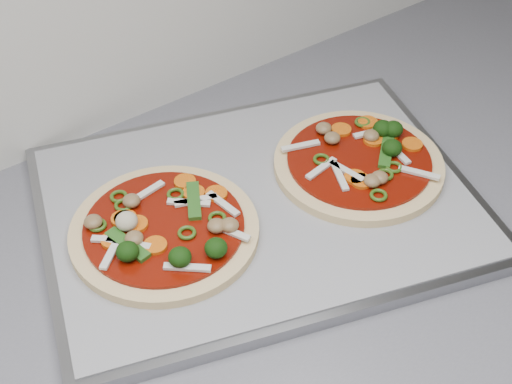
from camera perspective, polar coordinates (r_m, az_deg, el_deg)
countertop at (r=0.76m, az=-4.82°, el=-8.71°), size 3.60×0.60×0.04m
baking_tray at (r=0.82m, az=0.25°, el=-1.06°), size 0.58×0.49×0.02m
parchment at (r=0.81m, az=0.25°, el=-0.60°), size 0.55×0.46×0.00m
pizza_left at (r=0.77m, az=-7.39°, el=-3.01°), size 0.22×0.22×0.03m
pizza_right at (r=0.86m, az=8.40°, el=2.50°), size 0.29×0.29×0.03m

